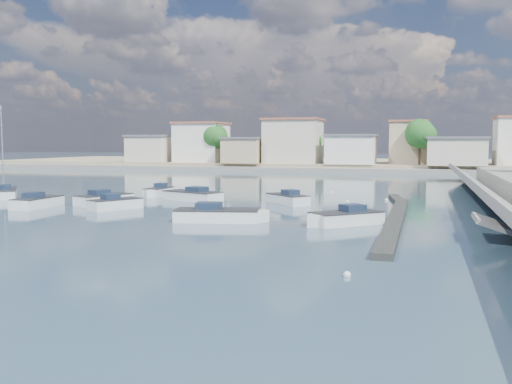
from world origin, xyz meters
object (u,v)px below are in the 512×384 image
motorboat_c (190,196)px  sailboat (4,193)px  motorboat_d (343,219)px  motorboat_h (222,216)px  motorboat_f (286,199)px  motorboat_g (158,192)px  motorboat_e (107,199)px  motorboat_a (39,202)px  motorboat_b (118,204)px

motorboat_c → sailboat: sailboat is taller
motorboat_d → motorboat_h: bearing=-174.7°
motorboat_f → motorboat_h: size_ratio=0.69×
motorboat_g → motorboat_h: same height
motorboat_e → sailboat: bearing=169.0°
motorboat_f → motorboat_g: size_ratio=1.00×
motorboat_c → motorboat_d: same height
motorboat_g → sailboat: bearing=-160.0°
motorboat_c → motorboat_h: (7.59, -12.50, -0.00)m
motorboat_d → motorboat_g: (-20.08, 14.25, 0.00)m
motorboat_c → motorboat_g: size_ratio=1.45×
motorboat_a → motorboat_d: bearing=-6.9°
motorboat_d → motorboat_c: bearing=143.0°
motorboat_b → motorboat_f: (11.94, 7.54, 0.00)m
motorboat_f → motorboat_c: bearing=176.3°
motorboat_b → motorboat_h: (10.36, -4.38, 0.00)m
motorboat_a → motorboat_f: size_ratio=1.23×
motorboat_a → motorboat_c: same height
motorboat_d → motorboat_e: bearing=162.3°
motorboat_c → motorboat_d: bearing=-37.0°
motorboat_b → motorboat_e: (-2.88, 3.13, 0.00)m
motorboat_g → sailboat: size_ratio=0.49×
motorboat_h → motorboat_f: bearing=82.4°
motorboat_d → motorboat_f: bearing=119.9°
motorboat_d → motorboat_a: bearing=173.1°
motorboat_b → motorboat_e: bearing=132.6°
motorboat_a → motorboat_e: same height
motorboat_e → motorboat_g: same height
motorboat_f → motorboat_a: bearing=-156.6°
motorboat_b → sailboat: (-15.53, 5.58, 0.03)m
motorboat_c → sailboat: (-18.30, -2.54, 0.03)m
motorboat_c → motorboat_g: 5.13m
motorboat_b → motorboat_c: bearing=71.2°
motorboat_c → motorboat_f: size_ratio=1.44×
motorboat_g → motorboat_a: bearing=-114.6°
motorboat_a → motorboat_g: (5.14, 11.22, 0.00)m
motorboat_g → motorboat_h: bearing=-51.2°
motorboat_h → sailboat: (-25.89, 9.96, 0.03)m
motorboat_f → motorboat_g: 14.00m
motorboat_a → motorboat_b: bearing=5.1°
motorboat_b → motorboat_e: size_ratio=0.82×
motorboat_g → motorboat_f: bearing=-12.7°
motorboat_d → sailboat: sailboat is taller
motorboat_a → motorboat_b: (6.85, 0.61, -0.00)m
motorboat_b → motorboat_g: same height
motorboat_e → motorboat_f: same height
motorboat_d → sailboat: 35.13m
sailboat → motorboat_g: bearing=20.0°
motorboat_a → motorboat_d: 25.40m
motorboat_g → motorboat_d: bearing=-35.4°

